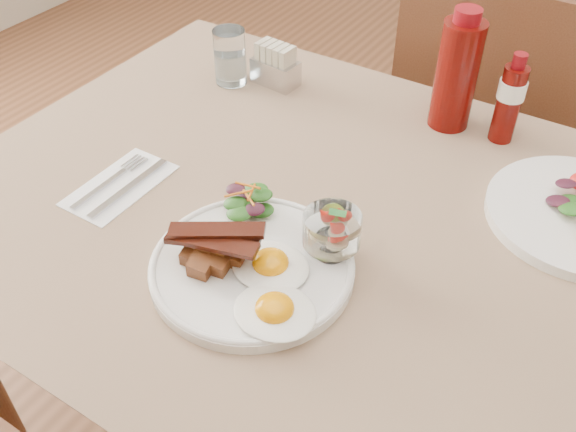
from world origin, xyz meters
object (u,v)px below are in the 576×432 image
object	(u,v)px
main_plate	(252,267)
fruit_cup	(332,230)
sugar_caddy	(275,67)
water_glass	(230,60)
table	(364,273)
ketchup_bottle	(457,73)
hot_sauce_bottle	(510,100)
chair_far	(488,141)

from	to	relation	value
main_plate	fruit_cup	world-z (taller)	fruit_cup
sugar_caddy	water_glass	distance (m)	0.09
table	water_glass	xyz separation A→B (m)	(-0.43, 0.25, 0.14)
ketchup_bottle	main_plate	bearing A→B (deg)	-100.00
ketchup_bottle	water_glass	bearing A→B (deg)	-168.42
hot_sauce_bottle	water_glass	world-z (taller)	hot_sauce_bottle
fruit_cup	ketchup_bottle	distance (m)	0.42
fruit_cup	hot_sauce_bottle	bearing A→B (deg)	76.45
hot_sauce_bottle	sugar_caddy	distance (m)	0.44
table	water_glass	size ratio (longest dim) A/B	12.44
ketchup_bottle	hot_sauce_bottle	world-z (taller)	ketchup_bottle
main_plate	water_glass	distance (m)	0.53
main_plate	ketchup_bottle	distance (m)	0.51
chair_far	hot_sauce_bottle	bearing A→B (deg)	-75.43
fruit_cup	main_plate	bearing A→B (deg)	-137.65
chair_far	ketchup_bottle	bearing A→B (deg)	-91.92
chair_far	sugar_caddy	size ratio (longest dim) A/B	9.87
chair_far	hot_sauce_bottle	world-z (taller)	chair_far
table	main_plate	bearing A→B (deg)	-121.83
main_plate	water_glass	bearing A→B (deg)	129.20
hot_sauce_bottle	water_glass	distance (m)	0.52
main_plate	fruit_cup	size ratio (longest dim) A/B	3.50
sugar_caddy	water_glass	size ratio (longest dim) A/B	0.88
main_plate	sugar_caddy	xyz separation A→B (m)	(-0.25, 0.45, 0.03)
main_plate	chair_far	bearing A→B (deg)	83.20
chair_far	sugar_caddy	distance (m)	0.58
chair_far	fruit_cup	distance (m)	0.80
table	chair_far	world-z (taller)	chair_far
chair_far	fruit_cup	bearing A→B (deg)	-91.30
water_glass	fruit_cup	bearing A→B (deg)	-38.91
fruit_cup	chair_far	bearing A→B (deg)	88.70
table	ketchup_bottle	bearing A→B (deg)	91.89
table	main_plate	xyz separation A→B (m)	(-0.10, -0.16, 0.10)
chair_far	main_plate	bearing A→B (deg)	-96.80
main_plate	table	bearing A→B (deg)	58.17
table	hot_sauce_bottle	bearing A→B (deg)	75.93
fruit_cup	sugar_caddy	world-z (taller)	fruit_cup
chair_far	table	bearing A→B (deg)	-90.00
sugar_caddy	main_plate	bearing A→B (deg)	-54.96
hot_sauce_bottle	water_glass	xyz separation A→B (m)	(-0.51, -0.09, -0.03)
main_plate	fruit_cup	distance (m)	0.12
main_plate	sugar_caddy	world-z (taller)	sugar_caddy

